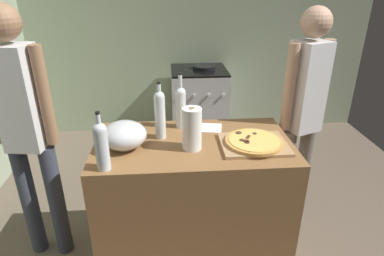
% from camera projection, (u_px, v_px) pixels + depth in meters
% --- Properties ---
extents(ground_plane, '(4.47, 3.51, 0.02)m').
position_uv_depth(ground_plane, '(200.00, 191.00, 3.18)').
color(ground_plane, '#6B5B4C').
extents(kitchen_wall_rear, '(4.47, 0.10, 2.60)m').
position_uv_depth(kitchen_wall_rear, '(189.00, 28.00, 4.00)').
color(kitchen_wall_rear, '#99A889').
rests_on(kitchen_wall_rear, ground_plane).
extents(counter, '(1.23, 0.69, 0.93)m').
position_uv_depth(counter, '(193.00, 203.00, 2.25)').
color(counter, olive).
rests_on(counter, ground_plane).
extents(cutting_board, '(0.40, 0.32, 0.02)m').
position_uv_depth(cutting_board, '(254.00, 144.00, 2.00)').
color(cutting_board, tan).
rests_on(cutting_board, counter).
extents(pizza, '(0.35, 0.35, 0.03)m').
position_uv_depth(pizza, '(254.00, 141.00, 2.00)').
color(pizza, tan).
rests_on(pizza, cutting_board).
extents(mixing_bowl, '(0.27, 0.27, 0.16)m').
position_uv_depth(mixing_bowl, '(124.00, 135.00, 1.95)').
color(mixing_bowl, '#B2B2B7').
rests_on(mixing_bowl, counter).
extents(paper_towel_roll, '(0.12, 0.12, 0.26)m').
position_uv_depth(paper_towel_roll, '(192.00, 129.00, 1.93)').
color(paper_towel_roll, white).
rests_on(paper_towel_roll, counter).
extents(wine_bottle_dark, '(0.07, 0.07, 0.33)m').
position_uv_depth(wine_bottle_dark, '(101.00, 144.00, 1.71)').
color(wine_bottle_dark, silver).
rests_on(wine_bottle_dark, counter).
extents(wine_bottle_clear, '(0.07, 0.07, 0.37)m').
position_uv_depth(wine_bottle_clear, '(160.00, 113.00, 2.04)').
color(wine_bottle_clear, silver).
rests_on(wine_bottle_clear, counter).
extents(wine_bottle_amber, '(0.07, 0.07, 0.38)m').
position_uv_depth(wine_bottle_amber, '(181.00, 105.00, 2.20)').
color(wine_bottle_amber, silver).
rests_on(wine_bottle_amber, counter).
extents(recipe_sheet, '(0.23, 0.19, 0.00)m').
position_uv_depth(recipe_sheet, '(206.00, 128.00, 2.25)').
color(recipe_sheet, white).
rests_on(recipe_sheet, counter).
extents(stove, '(0.64, 0.63, 0.94)m').
position_uv_depth(stove, '(199.00, 105.00, 3.99)').
color(stove, '#B7B7BC').
rests_on(stove, ground_plane).
extents(person_in_stripes, '(0.39, 0.23, 1.75)m').
position_uv_depth(person_in_stripes, '(25.00, 125.00, 2.07)').
color(person_in_stripes, '#383D4C').
rests_on(person_in_stripes, ground_plane).
extents(person_in_red, '(0.36, 0.26, 1.71)m').
position_uv_depth(person_in_red, '(303.00, 111.00, 2.38)').
color(person_in_red, slate).
rests_on(person_in_red, ground_plane).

